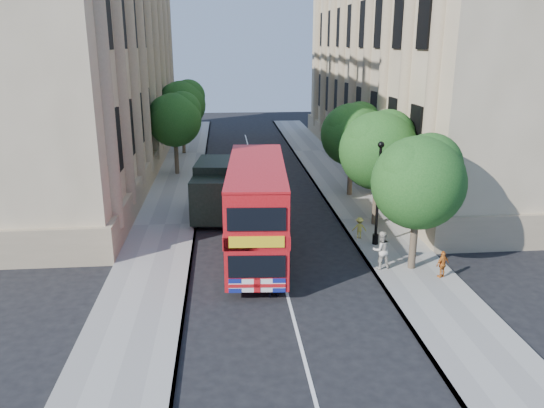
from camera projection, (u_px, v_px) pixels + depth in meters
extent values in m
plane|color=black|center=(291.00, 308.00, 20.28)|extent=(120.00, 120.00, 0.00)
cube|color=gray|center=(368.00, 219.00, 30.30)|extent=(3.50, 80.00, 0.12)
cube|color=gray|center=(165.00, 225.00, 29.29)|extent=(3.50, 80.00, 0.12)
cube|color=tan|center=(427.00, 52.00, 41.74)|extent=(12.00, 38.00, 18.00)
cube|color=tan|center=(67.00, 53.00, 39.32)|extent=(12.00, 38.00, 18.00)
cylinder|color=#473828|center=(414.00, 240.00, 23.24)|extent=(0.32, 0.32, 2.86)
sphere|color=#1B4B19|center=(418.00, 183.00, 22.48)|extent=(4.00, 4.00, 4.00)
sphere|color=#1B4B19|center=(430.00, 165.00, 22.72)|extent=(2.80, 2.80, 2.80)
sphere|color=#1B4B19|center=(410.00, 173.00, 22.00)|extent=(2.60, 2.60, 2.60)
cylinder|color=#473828|center=(376.00, 200.00, 28.93)|extent=(0.32, 0.32, 2.99)
sphere|color=#1B4B19|center=(378.00, 151.00, 28.14)|extent=(4.20, 4.20, 4.20)
sphere|color=#1B4B19|center=(388.00, 137.00, 28.38)|extent=(2.94, 2.94, 2.94)
sphere|color=#1B4B19|center=(371.00, 142.00, 27.65)|extent=(2.73, 2.73, 2.73)
cylinder|color=#473828|center=(350.00, 175.00, 34.66)|extent=(0.32, 0.32, 2.90)
sphere|color=#1B4B19|center=(352.00, 135.00, 33.89)|extent=(4.00, 4.00, 4.00)
sphere|color=#1B4B19|center=(360.00, 123.00, 34.13)|extent=(2.80, 2.80, 2.80)
sphere|color=#1B4B19|center=(346.00, 127.00, 33.41)|extent=(2.60, 2.60, 2.60)
cylinder|color=#473828|center=(176.00, 156.00, 40.28)|extent=(0.32, 0.32, 2.99)
sphere|color=#1B4B19|center=(175.00, 120.00, 39.49)|extent=(4.00, 4.00, 4.00)
sphere|color=#1B4B19|center=(183.00, 110.00, 39.72)|extent=(2.80, 2.80, 2.80)
sphere|color=#1B4B19|center=(167.00, 113.00, 39.00)|extent=(2.60, 2.60, 2.60)
cylinder|color=#473828|center=(183.00, 137.00, 47.88)|extent=(0.32, 0.32, 3.17)
sphere|color=#1B4B19|center=(182.00, 105.00, 47.04)|extent=(4.20, 4.20, 4.20)
sphere|color=#1B4B19|center=(189.00, 96.00, 47.26)|extent=(2.94, 2.94, 2.94)
sphere|color=#1B4B19|center=(176.00, 99.00, 46.54)|extent=(2.73, 2.73, 2.73)
cylinder|color=black|center=(375.00, 239.00, 26.33)|extent=(0.30, 0.30, 0.50)
cylinder|color=black|center=(378.00, 196.00, 25.68)|extent=(0.14, 0.14, 5.00)
sphere|color=black|center=(381.00, 145.00, 24.95)|extent=(0.32, 0.32, 0.32)
cube|color=#B20C11|center=(257.00, 207.00, 24.49)|extent=(3.12, 9.65, 3.95)
cube|color=black|center=(257.00, 225.00, 24.74)|extent=(3.14, 9.05, 0.90)
cube|color=black|center=(257.00, 186.00, 24.19)|extent=(3.14, 9.05, 0.90)
cube|color=yellow|center=(257.00, 242.00, 19.91)|extent=(2.10, 0.22, 0.45)
cylinder|color=black|center=(230.00, 276.00, 21.82)|extent=(0.35, 1.02, 1.00)
cylinder|color=black|center=(284.00, 276.00, 21.87)|extent=(0.35, 1.02, 1.00)
cylinder|color=black|center=(236.00, 225.00, 28.03)|extent=(0.35, 1.02, 1.00)
cylinder|color=black|center=(279.00, 224.00, 28.09)|extent=(0.35, 1.02, 1.00)
cube|color=black|center=(212.00, 200.00, 28.82)|extent=(2.46, 2.25, 2.38)
cube|color=black|center=(210.00, 200.00, 27.82)|extent=(2.04, 0.30, 0.79)
cube|color=black|center=(217.00, 184.00, 31.14)|extent=(2.62, 3.83, 2.83)
cube|color=black|center=(217.00, 210.00, 30.88)|extent=(2.57, 5.61, 0.28)
cylinder|color=black|center=(194.00, 219.00, 29.03)|extent=(0.34, 0.93, 0.91)
cylinder|color=black|center=(231.00, 219.00, 29.02)|extent=(0.34, 0.93, 0.91)
cylinder|color=black|center=(203.00, 200.00, 32.61)|extent=(0.34, 0.93, 0.91)
cylinder|color=black|center=(236.00, 200.00, 32.59)|extent=(0.34, 0.93, 0.91)
imported|color=black|center=(273.00, 276.00, 20.93)|extent=(0.72, 0.57, 1.74)
imported|color=beige|center=(381.00, 250.00, 23.32)|extent=(0.91, 0.75, 1.73)
imported|color=orange|center=(442.00, 264.00, 22.49)|extent=(0.75, 0.56, 1.19)
imported|color=#D8CB49|center=(359.00, 228.00, 27.04)|extent=(0.77, 0.50, 1.11)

